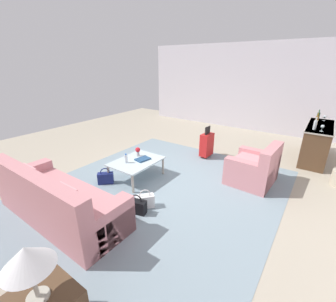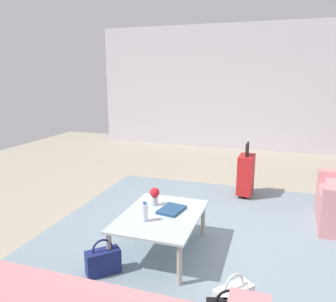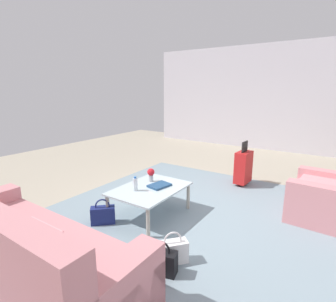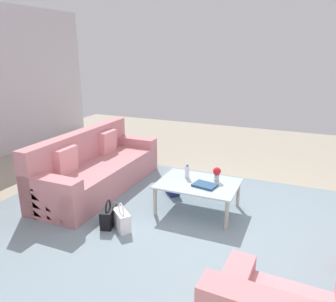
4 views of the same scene
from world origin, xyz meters
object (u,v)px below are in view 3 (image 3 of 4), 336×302
at_px(coffee_table, 150,191).
at_px(handbag_white, 173,251).
at_px(armchair, 331,200).
at_px(coffee_table_book, 159,185).
at_px(water_bottle, 135,184).
at_px(flower_vase, 151,174).
at_px(handbag_navy, 103,215).
at_px(suitcase_red, 243,167).
at_px(couch, 19,257).
at_px(handbag_black, 161,261).

bearing_deg(coffee_table, handbag_white, 49.71).
distance_m(armchair, coffee_table_book, 2.40).
bearing_deg(water_bottle, flower_vase, -173.21).
bearing_deg(handbag_white, coffee_table_book, -137.47).
bearing_deg(handbag_navy, suitcase_red, 156.94).
bearing_deg(couch, flower_vase, -178.58).
relative_size(flower_vase, handbag_black, 0.57).
distance_m(couch, suitcase_red, 3.88).
bearing_deg(flower_vase, handbag_navy, -17.05).
bearing_deg(coffee_table_book, couch, 5.37).
height_order(flower_vase, handbag_black, flower_vase).
distance_m(water_bottle, coffee_table_book, 0.38).
bearing_deg(flower_vase, armchair, 114.89).
relative_size(water_bottle, handbag_white, 0.57).
distance_m(couch, coffee_table, 1.80).
relative_size(flower_vase, handbag_navy, 0.57).
distance_m(coffee_table, handbag_black, 1.28).
xyz_separation_m(water_bottle, suitcase_red, (-2.20, 0.80, -0.16)).
distance_m(coffee_table_book, flower_vase, 0.27).
relative_size(water_bottle, suitcase_red, 0.24).
bearing_deg(water_bottle, suitcase_red, 160.02).
height_order(water_bottle, handbag_white, water_bottle).
distance_m(handbag_white, handbag_black, 0.20).
relative_size(couch, handbag_navy, 6.82).
relative_size(armchair, water_bottle, 5.00).
distance_m(coffee_table_book, handbag_navy, 0.88).
height_order(coffee_table_book, suitcase_red, suitcase_red).
relative_size(handbag_navy, handbag_black, 1.00).
xyz_separation_m(coffee_table, water_bottle, (0.20, -0.10, 0.14)).
height_order(suitcase_red, handbag_black, suitcase_red).
bearing_deg(suitcase_red, couch, -11.89).
bearing_deg(suitcase_red, handbag_white, 3.26).
relative_size(coffee_table, water_bottle, 5.35).
relative_size(armchair, handbag_black, 2.85).
height_order(flower_vase, suitcase_red, suitcase_red).
distance_m(armchair, handbag_navy, 3.16).
bearing_deg(flower_vase, water_bottle, 6.79).
relative_size(coffee_table_book, handbag_navy, 0.85).
bearing_deg(suitcase_red, flower_vase, -25.53).
distance_m(water_bottle, handbag_white, 1.16).
relative_size(coffee_table_book, flower_vase, 1.49).
relative_size(handbag_white, handbag_black, 1.00).
bearing_deg(handbag_navy, flower_vase, 162.95).
bearing_deg(coffee_table, water_bottle, -26.57).
xyz_separation_m(suitcase_red, handbag_white, (2.72, 0.16, -0.23)).
xyz_separation_m(water_bottle, handbag_navy, (0.35, -0.29, -0.39)).
height_order(suitcase_red, handbag_navy, suitcase_red).
xyz_separation_m(flower_vase, handbag_black, (1.15, 1.00, -0.42)).
bearing_deg(coffee_table_book, armchair, 130.10).
bearing_deg(armchair, coffee_table, -59.14).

